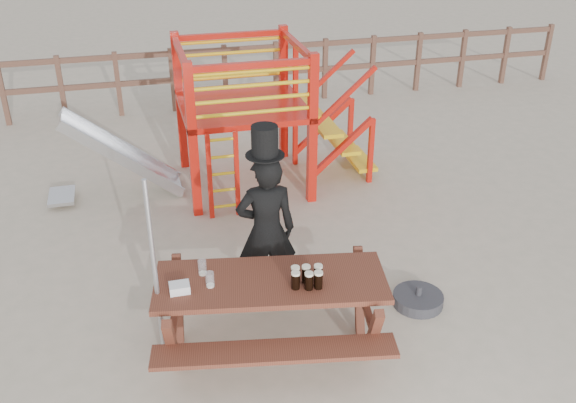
# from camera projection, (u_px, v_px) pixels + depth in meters

# --- Properties ---
(ground) EXTENTS (60.00, 60.00, 0.00)m
(ground) POSITION_uv_depth(u_px,v_px,m) (293.00, 337.00, 6.45)
(ground) COLOR #C5B299
(ground) RESTS_ON ground
(back_fence) EXTENTS (15.09, 0.09, 1.20)m
(back_fence) POSITION_uv_depth(u_px,v_px,m) (199.00, 71.00, 12.09)
(back_fence) COLOR brown
(back_fence) RESTS_ON ground
(playground_fort) EXTENTS (4.71, 1.84, 2.10)m
(playground_fort) POSITION_uv_depth(u_px,v_px,m) (237.00, 115.00, 9.04)
(playground_fort) COLOR red
(playground_fort) RESTS_ON ground
(picnic_table) EXTENTS (2.36, 1.82, 0.83)m
(picnic_table) POSITION_uv_depth(u_px,v_px,m) (271.00, 306.00, 6.04)
(picnic_table) COLOR brown
(picnic_table) RESTS_ON ground
(man_with_hat) EXTENTS (0.65, 0.45, 2.02)m
(man_with_hat) POSITION_uv_depth(u_px,v_px,m) (266.00, 227.00, 6.60)
(man_with_hat) COLOR black
(man_with_hat) RESTS_ON ground
(metal_pole) EXTENTS (0.04, 0.04, 1.95)m
(metal_pole) POSITION_uv_depth(u_px,v_px,m) (156.00, 279.00, 5.65)
(metal_pole) COLOR #B2B2B7
(metal_pole) RESTS_ON ground
(parasol_base) EXTENTS (0.54, 0.54, 0.23)m
(parasol_base) POSITION_uv_depth(u_px,v_px,m) (418.00, 299.00, 6.90)
(parasol_base) COLOR #323236
(parasol_base) RESTS_ON ground
(paper_bag) EXTENTS (0.18, 0.14, 0.08)m
(paper_bag) POSITION_uv_depth(u_px,v_px,m) (180.00, 288.00, 5.72)
(paper_bag) COLOR white
(paper_bag) RESTS_ON picnic_table
(stout_pints) EXTENTS (0.31, 0.21, 0.17)m
(stout_pints) POSITION_uv_depth(u_px,v_px,m) (307.00, 277.00, 5.79)
(stout_pints) COLOR black
(stout_pints) RESTS_ON picnic_table
(empty_glasses) EXTENTS (0.12, 0.29, 0.15)m
(empty_glasses) POSITION_uv_depth(u_px,v_px,m) (206.00, 274.00, 5.86)
(empty_glasses) COLOR silver
(empty_glasses) RESTS_ON picnic_table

